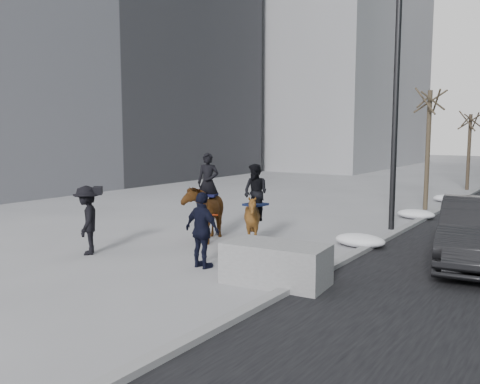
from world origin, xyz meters
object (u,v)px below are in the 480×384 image
Objects in this scene: planter at (276,264)px; mounted_left at (206,208)px; car_near at (479,232)px; mounted_right at (253,214)px.

planter is 4.68m from mounted_left.
mounted_right is at bearing -173.93° from car_near.
mounted_left is 1.11× the size of mounted_right.
car_near is 7.15m from mounted_left.
mounted_right is (-5.33, -1.45, 0.13)m from car_near.
planter is at bearing -49.02° from mounted_right.
mounted_right is at bearing 130.98° from planter.
planter is 0.45× the size of car_near.
mounted_right reaches higher than car_near.
mounted_right is (-2.19, 2.52, 0.48)m from planter.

